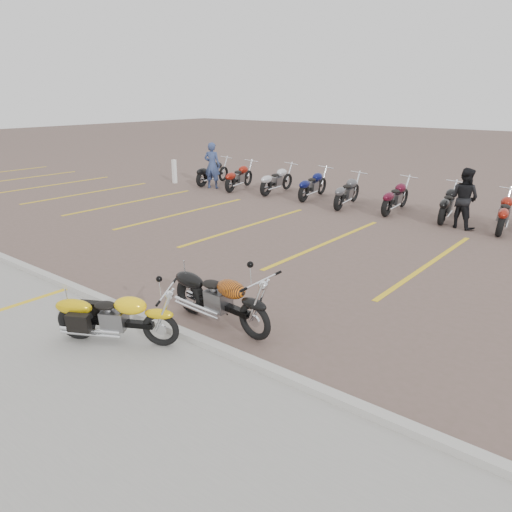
% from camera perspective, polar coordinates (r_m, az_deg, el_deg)
% --- Properties ---
extents(ground, '(100.00, 100.00, 0.00)m').
position_cam_1_polar(ground, '(10.07, -3.79, -3.54)').
color(ground, brown).
rests_on(ground, ground).
extents(curb, '(60.00, 0.18, 0.12)m').
position_cam_1_polar(curb, '(8.81, -12.70, -6.84)').
color(curb, '#ADAAA3').
rests_on(curb, ground).
extents(parking_stripes, '(38.00, 5.50, 0.01)m').
position_cam_1_polar(parking_stripes, '(13.12, 8.13, 1.52)').
color(parking_stripes, gold).
rests_on(parking_stripes, ground).
extents(yellow_cruiser, '(1.81, 1.05, 0.82)m').
position_cam_1_polar(yellow_cruiser, '(8.04, -15.80, -6.88)').
color(yellow_cruiser, black).
rests_on(yellow_cruiser, ground).
extents(flame_cruiser, '(2.19, 0.35, 0.90)m').
position_cam_1_polar(flame_cruiser, '(8.31, -4.23, -5.06)').
color(flame_cruiser, black).
rests_on(flame_cruiser, ground).
extents(person_a, '(0.78, 0.65, 1.84)m').
position_cam_1_polar(person_a, '(20.55, -5.03, 10.27)').
color(person_a, navy).
rests_on(person_a, ground).
extents(person_b, '(0.98, 0.85, 1.73)m').
position_cam_1_polar(person_b, '(15.43, 22.69, 6.11)').
color(person_b, black).
rests_on(person_b, ground).
extents(bollard, '(0.16, 0.16, 1.00)m').
position_cam_1_polar(bollard, '(22.01, -9.31, 9.52)').
color(bollard, white).
rests_on(bollard, ground).
extents(bg_bike_row, '(22.39, 2.07, 1.10)m').
position_cam_1_polar(bg_bike_row, '(16.05, 23.66, 5.25)').
color(bg_bike_row, black).
rests_on(bg_bike_row, ground).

